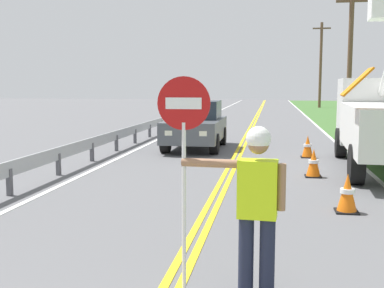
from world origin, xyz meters
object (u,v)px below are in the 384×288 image
Objects in this scene: flagger_worker at (256,202)px; traffic_cone_tail at (308,147)px; traffic_cone_mid at (314,163)px; oncoming_sedan_nearest at (196,125)px; stop_sign_paddle at (184,136)px; utility_pole_far at (321,64)px; traffic_cone_lead at (347,194)px; utility_pole_mid at (350,55)px.

traffic_cone_tail is at bearing 83.01° from flagger_worker.
flagger_worker reaches higher than traffic_cone_mid.
oncoming_sedan_nearest is 5.88× the size of traffic_cone_tail.
stop_sign_paddle is 46.85m from utility_pole_far.
utility_pole_far reaches higher than traffic_cone_lead.
traffic_cone_tail is at bearing -22.62° from oncoming_sedan_nearest.
traffic_cone_tail is (-3.75, -36.07, -4.19)m from utility_pole_far.
oncoming_sedan_nearest is 5.88× the size of traffic_cone_lead.
flagger_worker is 46.85m from utility_pole_far.
traffic_cone_tail is (-0.22, 6.61, 0.00)m from traffic_cone_lead.
traffic_cone_lead is (-3.54, -42.68, -4.19)m from utility_pole_far.
utility_pole_mid is 11.01× the size of traffic_cone_lead.
stop_sign_paddle is 4.56m from traffic_cone_lead.
stop_sign_paddle reaches higher than traffic_cone_tail.
flagger_worker is at bearing -96.18° from utility_pole_far.
oncoming_sedan_nearest is at bearing 157.38° from traffic_cone_tail.
oncoming_sedan_nearest is at bearing 127.29° from traffic_cone_mid.
traffic_cone_mid is at bearing -52.71° from oncoming_sedan_nearest.
flagger_worker reaches higher than traffic_cone_tail.
traffic_cone_lead is at bearing -98.48° from utility_pole_mid.
flagger_worker is 7.23m from traffic_cone_mid.
traffic_cone_lead is at bearing 58.78° from stop_sign_paddle.
traffic_cone_lead is (2.26, 3.72, -1.37)m from stop_sign_paddle.
stop_sign_paddle reaches higher than flagger_worker.
utility_pole_far reaches higher than stop_sign_paddle.
utility_pole_mid is 21.81m from utility_pole_far.
traffic_cone_lead is 6.61m from traffic_cone_tail.
traffic_cone_lead is at bearing -94.74° from utility_pole_far.
oncoming_sedan_nearest is 0.53× the size of utility_pole_mid.
utility_pole_mid is (4.60, 24.65, 2.99)m from flagger_worker.
oncoming_sedan_nearest is 9.13m from traffic_cone_lead.
stop_sign_paddle is 3.33× the size of traffic_cone_lead.
utility_pole_mid is 18.26m from traffic_cone_mid.
stop_sign_paddle reaches higher than traffic_cone_mid.
traffic_cone_lead is 3.34m from traffic_cone_mid.
utility_pole_mid is (5.37, 24.60, 2.32)m from stop_sign_paddle.
traffic_cone_tail is at bearing 78.83° from stop_sign_paddle.
utility_pole_mid is 11.01× the size of traffic_cone_tail.
stop_sign_paddle reaches higher than traffic_cone_lead.
utility_pole_far is 12.39× the size of traffic_cone_tail.
traffic_cone_mid is (-3.42, -17.55, -3.70)m from utility_pole_mid.
stop_sign_paddle is 0.57× the size of oncoming_sedan_nearest.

